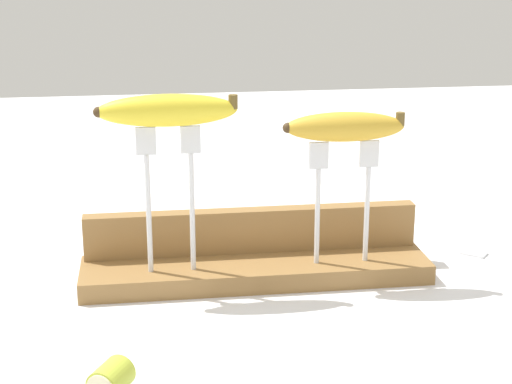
% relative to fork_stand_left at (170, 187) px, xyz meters
% --- Properties ---
extents(ground_plane, '(3.00, 3.00, 0.00)m').
position_rel_fork_stand_left_xyz_m(ground_plane, '(0.12, 0.02, -0.14)').
color(ground_plane, silver).
extents(wooden_board, '(0.48, 0.11, 0.03)m').
position_rel_fork_stand_left_xyz_m(wooden_board, '(0.12, 0.02, -0.13)').
color(wooden_board, olive).
rests_on(wooden_board, ground).
extents(board_backstop, '(0.47, 0.02, 0.06)m').
position_rel_fork_stand_left_xyz_m(board_backstop, '(0.12, 0.06, -0.09)').
color(board_backstop, olive).
rests_on(board_backstop, wooden_board).
extents(fork_stand_left, '(0.08, 0.01, 0.20)m').
position_rel_fork_stand_left_xyz_m(fork_stand_left, '(0.00, 0.00, 0.00)').
color(fork_stand_left, silver).
rests_on(fork_stand_left, wooden_board).
extents(fork_stand_right, '(0.09, 0.01, 0.17)m').
position_rel_fork_stand_left_xyz_m(fork_stand_right, '(0.23, -0.00, -0.01)').
color(fork_stand_right, silver).
rests_on(fork_stand_right, wooden_board).
extents(banana_raised_left, '(0.18, 0.04, 0.04)m').
position_rel_fork_stand_left_xyz_m(banana_raised_left, '(-0.00, 0.00, 0.10)').
color(banana_raised_left, yellow).
rests_on(banana_raised_left, fork_stand_left).
extents(banana_raised_right, '(0.16, 0.05, 0.04)m').
position_rel_fork_stand_left_xyz_m(banana_raised_right, '(0.23, 0.00, 0.07)').
color(banana_raised_right, gold).
rests_on(banana_raised_right, fork_stand_right).
extents(fork_fallen_near, '(0.13, 0.12, 0.01)m').
position_rel_fork_stand_left_xyz_m(fork_fallen_near, '(0.43, 0.09, -0.14)').
color(fork_fallen_near, silver).
rests_on(fork_fallen_near, ground).
extents(banana_chunk_near, '(0.05, 0.05, 0.04)m').
position_rel_fork_stand_left_xyz_m(banana_chunk_near, '(-0.08, -0.27, -0.13)').
color(banana_chunk_near, '#B2C138').
rests_on(banana_chunk_near, ground).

